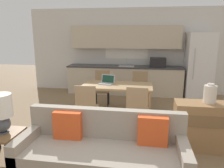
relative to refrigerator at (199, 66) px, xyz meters
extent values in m
cube|color=silver|center=(-2.23, 0.41, 0.38)|extent=(6.40, 0.06, 2.70)
cube|color=white|center=(-2.20, 0.38, 0.60)|extent=(1.38, 0.01, 0.95)
cube|color=beige|center=(-2.23, 0.07, -0.54)|extent=(3.60, 0.62, 0.86)
cube|color=#38383A|center=(-2.23, 0.07, -0.09)|extent=(3.63, 0.65, 0.04)
cube|color=#B2B5B7|center=(-2.17, 0.02, -0.07)|extent=(0.48, 0.36, 0.01)
cylinder|color=#B7BABC|center=(-2.17, 0.19, 0.05)|extent=(0.02, 0.02, 0.24)
cube|color=beige|center=(-2.23, 0.21, 0.83)|extent=(3.42, 0.34, 0.70)
cube|color=black|center=(-1.21, 0.02, 0.07)|extent=(0.48, 0.36, 0.28)
cube|color=white|center=(0.00, 0.00, 0.00)|extent=(0.75, 0.72, 1.94)
cylinder|color=silver|center=(-0.22, -0.38, 0.10)|extent=(0.02, 0.02, 0.87)
cube|color=tan|center=(-2.18, -2.01, -0.22)|extent=(1.57, 0.81, 0.04)
cylinder|color=tan|center=(-2.91, -2.36, -0.60)|extent=(0.05, 0.05, 0.73)
cylinder|color=tan|center=(-1.46, -2.36, -0.60)|extent=(0.05, 0.05, 0.73)
cylinder|color=tan|center=(-2.91, -1.66, -0.60)|extent=(0.05, 0.05, 0.73)
cylinder|color=tan|center=(-1.46, -1.66, -0.60)|extent=(0.05, 0.05, 0.73)
cylinder|color=#3D2D1E|center=(-3.12, -3.90, -0.92)|extent=(0.05, 0.05, 0.10)
cylinder|color=#3D2D1E|center=(-1.08, -3.90, -0.92)|extent=(0.05, 0.05, 0.10)
cube|color=gray|center=(-2.10, -4.22, -0.71)|extent=(2.23, 0.80, 0.33)
cube|color=gray|center=(-2.10, -3.89, -0.49)|extent=(2.23, 0.14, 0.76)
cube|color=gray|center=(-3.15, -4.22, -0.64)|extent=(0.14, 0.80, 0.47)
cube|color=gray|center=(-1.05, -4.22, -0.64)|extent=(0.14, 0.80, 0.47)
cube|color=#E05123|center=(-2.63, -4.02, -0.34)|extent=(0.40, 0.13, 0.40)
cube|color=#E05123|center=(-1.44, -4.02, -0.34)|extent=(0.40, 0.12, 0.40)
cube|color=brown|center=(-3.56, -4.19, -0.46)|extent=(0.51, 0.51, 0.03)
cube|color=brown|center=(-3.56, -4.19, -0.85)|extent=(0.46, 0.46, 0.02)
cube|color=black|center=(-3.32, -4.42, -0.72)|extent=(0.03, 0.03, 0.49)
cube|color=black|center=(-3.32, -3.95, -0.72)|extent=(0.03, 0.03, 0.49)
cylinder|color=#4C515B|center=(-3.53, -4.18, -0.44)|extent=(0.16, 0.16, 0.02)
sphere|color=#4C515B|center=(-3.53, -4.18, -0.31)|extent=(0.23, 0.23, 0.23)
cylinder|color=white|center=(-3.53, -4.18, -0.04)|extent=(0.32, 0.32, 0.32)
cube|color=olive|center=(-0.45, -3.20, -0.57)|extent=(1.20, 0.43, 0.80)
cube|color=brown|center=(-0.45, -3.42, -0.41)|extent=(0.96, 0.01, 0.19)
cylinder|color=beige|center=(-0.52, -3.17, -0.03)|extent=(0.20, 0.20, 0.29)
cylinder|color=beige|center=(-0.52, -3.17, 0.13)|extent=(0.11, 0.11, 0.03)
cube|color=#997A56|center=(-1.68, -2.71, -0.53)|extent=(0.45, 0.45, 0.04)
cube|color=#997A56|center=(-1.70, -2.90, -0.27)|extent=(0.40, 0.06, 0.49)
cylinder|color=black|center=(-1.50, -2.55, -0.76)|extent=(0.03, 0.03, 0.42)
cylinder|color=black|center=(-1.84, -2.52, -0.76)|extent=(0.03, 0.03, 0.42)
cylinder|color=black|center=(-1.53, -2.89, -0.76)|extent=(0.03, 0.03, 0.42)
cylinder|color=black|center=(-1.86, -2.86, -0.76)|extent=(0.03, 0.03, 0.42)
cube|color=#997A56|center=(-1.68, -1.30, -0.53)|extent=(0.46, 0.46, 0.04)
cube|color=#997A56|center=(-1.70, -1.11, -0.27)|extent=(0.40, 0.07, 0.49)
cylinder|color=black|center=(-1.83, -1.49, -0.76)|extent=(0.03, 0.03, 0.42)
cylinder|color=black|center=(-1.49, -1.45, -0.76)|extent=(0.03, 0.03, 0.42)
cylinder|color=black|center=(-1.87, -1.15, -0.76)|extent=(0.03, 0.03, 0.42)
cylinder|color=black|center=(-1.53, -1.11, -0.76)|extent=(0.03, 0.03, 0.42)
cube|color=#997A56|center=(-2.69, -1.31, -0.53)|extent=(0.46, 0.46, 0.04)
cube|color=#997A56|center=(-2.71, -1.12, -0.27)|extent=(0.40, 0.07, 0.49)
cylinder|color=black|center=(-2.84, -1.50, -0.76)|extent=(0.03, 0.03, 0.42)
cylinder|color=black|center=(-2.50, -1.46, -0.76)|extent=(0.03, 0.03, 0.42)
cylinder|color=black|center=(-2.87, -1.16, -0.76)|extent=(0.03, 0.03, 0.42)
cylinder|color=black|center=(-2.53, -1.13, -0.76)|extent=(0.03, 0.03, 0.42)
cube|color=#997A56|center=(-2.69, -2.73, -0.53)|extent=(0.45, 0.45, 0.04)
cube|color=#997A56|center=(-2.67, -2.93, -0.27)|extent=(0.40, 0.06, 0.49)
cylinder|color=black|center=(-2.53, -2.55, -0.76)|extent=(0.03, 0.03, 0.42)
cylinder|color=black|center=(-2.87, -2.58, -0.76)|extent=(0.03, 0.03, 0.42)
cylinder|color=black|center=(-2.50, -2.89, -0.76)|extent=(0.03, 0.03, 0.42)
cylinder|color=black|center=(-2.84, -2.91, -0.76)|extent=(0.03, 0.03, 0.42)
cube|color=#B7BABC|center=(-2.45, -1.97, -0.19)|extent=(0.36, 0.29, 0.02)
cube|color=#B7BABC|center=(-2.42, -1.86, -0.10)|extent=(0.32, 0.12, 0.20)
cube|color=#143828|center=(-2.42, -1.87, -0.10)|extent=(0.29, 0.10, 0.17)
camera|label=1|loc=(-1.55, -6.77, 0.93)|focal=35.00mm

